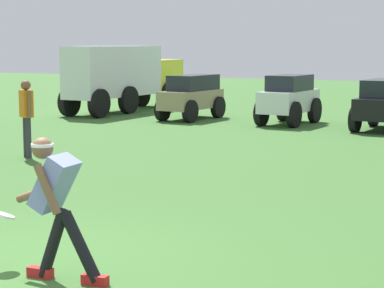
# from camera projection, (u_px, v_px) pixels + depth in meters

# --- Properties ---
(frisbee_thrower) EXTENTS (1.14, 0.47, 1.39)m
(frisbee_thrower) POSITION_uv_depth(u_px,v_px,m) (56.00, 200.00, 7.19)
(frisbee_thrower) COLOR black
(frisbee_thrower) RESTS_ON ground_plane
(frisbee_in_flight) EXTENTS (0.35, 0.34, 0.10)m
(frisbee_in_flight) POSITION_uv_depth(u_px,v_px,m) (3.00, 215.00, 7.71)
(frisbee_in_flight) COLOR white
(teammate_near_sideline) EXTENTS (0.45, 0.35, 1.56)m
(teammate_near_sideline) POSITION_uv_depth(u_px,v_px,m) (26.00, 111.00, 14.99)
(teammate_near_sideline) COLOR #33333D
(teammate_near_sideline) RESTS_ON ground_plane
(parked_car_slot_a) EXTENTS (1.26, 2.45, 1.34)m
(parked_car_slot_a) POSITION_uv_depth(u_px,v_px,m) (192.00, 95.00, 22.66)
(parked_car_slot_a) COLOR #998466
(parked_car_slot_a) RESTS_ON ground_plane
(parked_car_slot_b) EXTENTS (1.24, 2.38, 1.40)m
(parked_car_slot_b) POSITION_uv_depth(u_px,v_px,m) (289.00, 98.00, 21.26)
(parked_car_slot_b) COLOR silver
(parked_car_slot_b) RESTS_ON ground_plane
(parked_car_slot_c) EXTENTS (1.22, 2.43, 1.34)m
(parked_car_slot_c) POSITION_uv_depth(u_px,v_px,m) (384.00, 103.00, 19.84)
(parked_car_slot_c) COLOR black
(parked_car_slot_c) RESTS_ON ground_plane
(box_truck) EXTENTS (1.44, 5.91, 2.20)m
(box_truck) POSITION_uv_depth(u_px,v_px,m) (123.00, 75.00, 25.18)
(box_truck) COLOR yellow
(box_truck) RESTS_ON ground_plane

